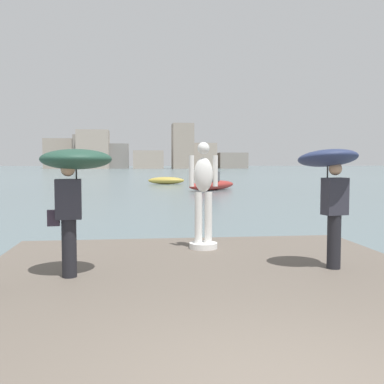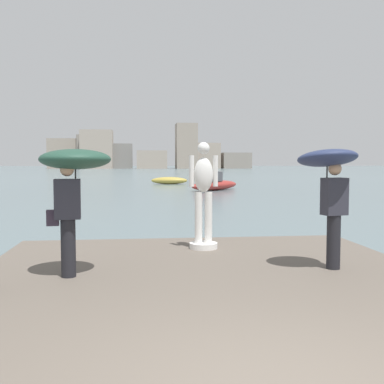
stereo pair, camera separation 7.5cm
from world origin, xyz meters
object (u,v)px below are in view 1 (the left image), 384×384
(statue_white_figure, at_px, (203,198))
(boat_near, at_px, (166,181))
(onlooker_right, at_px, (330,175))
(boat_leftward, at_px, (204,176))
(boat_rightward, at_px, (212,184))
(onlooker_left, at_px, (74,173))

(statue_white_figure, distance_m, boat_near, 35.47)
(onlooker_right, relative_size, boat_leftward, 0.36)
(statue_white_figure, bearing_deg, boat_rightward, 80.31)
(onlooker_left, relative_size, boat_near, 0.54)
(statue_white_figure, relative_size, boat_leftward, 0.39)
(boat_near, distance_m, boat_leftward, 11.07)
(onlooker_left, distance_m, boat_near, 37.68)
(boat_rightward, bearing_deg, onlooker_left, -103.51)
(onlooker_left, height_order, boat_leftward, onlooker_left)
(statue_white_figure, xyz_separation_m, boat_rightward, (4.34, 25.42, -0.93))
(statue_white_figure, height_order, boat_near, statue_white_figure)
(statue_white_figure, relative_size, onlooker_right, 1.07)
(statue_white_figure, height_order, boat_leftward, statue_white_figure)
(boat_leftward, relative_size, boat_rightward, 1.15)
(statue_white_figure, relative_size, boat_rightward, 0.45)
(statue_white_figure, relative_size, boat_near, 0.60)
(boat_leftward, bearing_deg, boat_near, -117.46)
(boat_near, bearing_deg, onlooker_left, -95.85)
(onlooker_left, xyz_separation_m, boat_rightward, (6.60, 27.45, -1.49))
(statue_white_figure, bearing_deg, boat_leftward, 81.60)
(boat_leftward, height_order, boat_rightward, boat_leftward)
(boat_leftward, bearing_deg, onlooker_left, -100.71)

